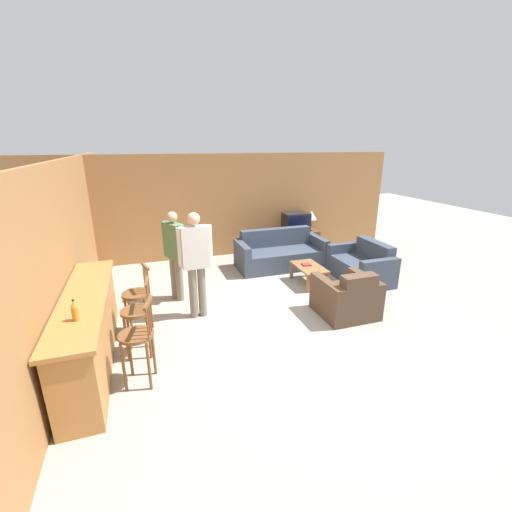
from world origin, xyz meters
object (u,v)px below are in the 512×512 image
(couch_far, at_px, (280,254))
(book_on_table, at_px, (306,265))
(armchair_near, at_px, (347,298))
(coffee_table, at_px, (309,269))
(bar_chair_far, at_px, (137,298))
(loveseat_right, at_px, (362,266))
(bar_chair_mid, at_px, (138,316))
(tv_unit, at_px, (295,241))
(person_by_window, at_px, (175,251))
(bar_chair_near, at_px, (138,340))
(bottle, at_px, (75,311))
(table_lamp, at_px, (311,215))
(tv, at_px, (296,222))
(person_by_counter, at_px, (196,259))

(couch_far, distance_m, book_on_table, 1.13)
(armchair_near, relative_size, coffee_table, 1.04)
(bar_chair_far, height_order, loveseat_right, bar_chair_far)
(bar_chair_mid, bearing_deg, tv_unit, 42.10)
(bar_chair_far, xyz_separation_m, person_by_window, (0.69, 1.09, 0.35))
(bar_chair_near, height_order, bar_chair_far, same)
(couch_far, xyz_separation_m, bottle, (-3.83, -3.40, 0.80))
(table_lamp, xyz_separation_m, person_by_window, (-3.83, -2.01, -0.03))
(loveseat_right, xyz_separation_m, bottle, (-5.20, -2.06, 0.80))
(tv, bearing_deg, person_by_window, -149.37)
(couch_far, height_order, armchair_near, couch_far)
(bar_chair_mid, height_order, person_by_counter, person_by_counter)
(loveseat_right, bearing_deg, person_by_window, 175.63)
(bar_chair_near, distance_m, armchair_near, 3.47)
(bar_chair_mid, bearing_deg, loveseat_right, 16.68)
(coffee_table, relative_size, book_on_table, 4.31)
(person_by_counter, bearing_deg, tv_unit, 42.18)
(bottle, bearing_deg, coffee_table, 28.91)
(bar_chair_mid, bearing_deg, person_by_window, 67.53)
(table_lamp, height_order, person_by_counter, person_by_counter)
(table_lamp, bearing_deg, armchair_near, -107.66)
(armchair_near, bearing_deg, bar_chair_mid, -178.58)
(tv, bearing_deg, bottle, -136.98)
(bar_chair_near, bearing_deg, coffee_table, 32.53)
(bar_chair_mid, bearing_deg, tv, 42.07)
(book_on_table, bearing_deg, tv, 71.10)
(bar_chair_far, xyz_separation_m, coffee_table, (3.39, 0.93, -0.26))
(tv, relative_size, person_by_counter, 0.38)
(couch_far, bearing_deg, person_by_counter, -140.66)
(tv, bearing_deg, couch_far, -131.38)
(couch_far, bearing_deg, armchair_near, -86.76)
(bar_chair_mid, xyz_separation_m, coffee_table, (3.39, 1.52, -0.26))
(bar_chair_far, height_order, person_by_window, person_by_window)
(bar_chair_near, height_order, armchair_near, bar_chair_near)
(couch_far, bearing_deg, coffee_table, -82.18)
(bar_chair_far, relative_size, person_by_counter, 0.61)
(loveseat_right, distance_m, table_lamp, 2.40)
(coffee_table, xyz_separation_m, tv_unit, (0.68, 2.16, -0.04))
(coffee_table, bearing_deg, bottle, -151.09)
(book_on_table, relative_size, person_by_counter, 0.11)
(coffee_table, bearing_deg, table_lamp, 62.39)
(table_lamp, bearing_deg, couch_far, -143.31)
(couch_far, xyz_separation_m, table_lamp, (1.29, 0.96, 0.67))
(bar_chair_near, relative_size, armchair_near, 1.20)
(loveseat_right, height_order, table_lamp, table_lamp)
(coffee_table, distance_m, person_by_counter, 2.62)
(bar_chair_near, height_order, bar_chair_mid, same)
(loveseat_right, xyz_separation_m, coffee_table, (-1.20, 0.14, 0.02))
(tv, height_order, person_by_window, person_by_window)
(couch_far, distance_m, coffee_table, 1.21)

